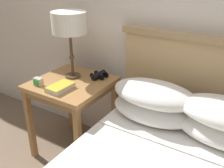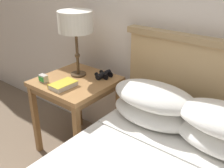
{
  "view_description": "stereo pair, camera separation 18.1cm",
  "coord_description": "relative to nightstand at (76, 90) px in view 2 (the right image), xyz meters",
  "views": [
    {
      "loc": [
        0.67,
        -0.71,
        1.55
      ],
      "look_at": [
        -0.2,
        0.68,
        0.78
      ],
      "focal_mm": 42.0,
      "sensor_mm": 36.0,
      "label": 1
    },
    {
      "loc": [
        0.82,
        -0.61,
        1.55
      ],
      "look_at": [
        -0.2,
        0.68,
        0.78
      ],
      "focal_mm": 42.0,
      "sensor_mm": 36.0,
      "label": 2
    }
  ],
  "objects": [
    {
      "name": "wall_back",
      "position": [
        0.62,
        0.39,
        0.71
      ],
      "size": [
        8.0,
        0.06,
        2.6
      ],
      "color": "silver",
      "rests_on": "ground_plane"
    },
    {
      "name": "table_lamp",
      "position": [
        -0.05,
        0.09,
        0.53
      ],
      "size": [
        0.27,
        0.27,
        0.53
      ],
      "color": "#4C3823",
      "rests_on": "nightstand"
    },
    {
      "name": "alarm_clock",
      "position": [
        -0.17,
        -0.19,
        0.12
      ],
      "size": [
        0.07,
        0.05,
        0.06
      ],
      "color": "#B7B2A8",
      "rests_on": "nightstand"
    },
    {
      "name": "binoculars_pair",
      "position": [
        0.15,
        0.18,
        0.11
      ],
      "size": [
        0.14,
        0.16,
        0.05
      ],
      "color": "black",
      "rests_on": "nightstand"
    },
    {
      "name": "nightstand",
      "position": [
        0.0,
        0.0,
        0.0
      ],
      "size": [
        0.58,
        0.58,
        0.68
      ],
      "color": "#AD7A47",
      "rests_on": "ground_plane"
    },
    {
      "name": "book_on_nightstand",
      "position": [
        0.03,
        -0.16,
        0.11
      ],
      "size": [
        0.13,
        0.21,
        0.04
      ],
      "color": "silver",
      "rests_on": "nightstand"
    }
  ]
}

